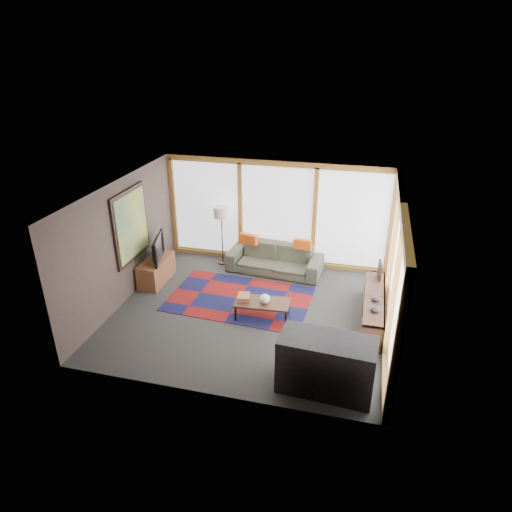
% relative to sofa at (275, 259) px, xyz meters
% --- Properties ---
extents(ground, '(5.50, 5.50, 0.00)m').
position_rel_sofa_xyz_m(ground, '(-0.08, -1.92, -0.33)').
color(ground, '#2F2E2C').
rests_on(ground, ground).
extents(room_envelope, '(5.52, 5.02, 2.62)m').
position_rel_sofa_xyz_m(room_envelope, '(0.41, -1.36, 1.21)').
color(room_envelope, '#3D312C').
rests_on(room_envelope, ground).
extents(rug, '(3.09, 2.07, 0.01)m').
position_rel_sofa_xyz_m(rug, '(-0.46, -1.47, -0.32)').
color(rug, maroon).
rests_on(rug, ground).
extents(sofa, '(2.32, 1.06, 0.66)m').
position_rel_sofa_xyz_m(sofa, '(0.00, 0.00, 0.00)').
color(sofa, '#3E4031').
rests_on(sofa, ground).
extents(pillow_left, '(0.45, 0.23, 0.24)m').
position_rel_sofa_xyz_m(pillow_left, '(-0.66, 0.02, 0.45)').
color(pillow_left, '#CD4B11').
rests_on(pillow_left, sofa).
extents(pillow_right, '(0.43, 0.15, 0.23)m').
position_rel_sofa_xyz_m(pillow_right, '(0.64, 0.03, 0.45)').
color(pillow_right, '#CD4B11').
rests_on(pillow_right, sofa).
extents(floor_lamp, '(0.38, 0.38, 1.49)m').
position_rel_sofa_xyz_m(floor_lamp, '(-1.36, 0.13, 0.42)').
color(floor_lamp, black).
rests_on(floor_lamp, ground).
extents(coffee_table, '(1.12, 0.62, 0.36)m').
position_rel_sofa_xyz_m(coffee_table, '(0.19, -2.05, -0.15)').
color(coffee_table, '#321911').
rests_on(coffee_table, ground).
extents(book_stack, '(0.29, 0.33, 0.10)m').
position_rel_sofa_xyz_m(book_stack, '(-0.20, -2.05, 0.08)').
color(book_stack, brown).
rests_on(book_stack, coffee_table).
extents(vase, '(0.24, 0.24, 0.19)m').
position_rel_sofa_xyz_m(vase, '(0.24, -2.08, 0.13)').
color(vase, white).
rests_on(vase, coffee_table).
extents(bookshelf, '(0.40, 2.20, 0.55)m').
position_rel_sofa_xyz_m(bookshelf, '(2.35, -1.60, -0.05)').
color(bookshelf, '#321911').
rests_on(bookshelf, ground).
extents(bowl_a, '(0.22, 0.22, 0.09)m').
position_rel_sofa_xyz_m(bowl_a, '(2.36, -2.17, 0.27)').
color(bowl_a, black).
rests_on(bowl_a, bookshelf).
extents(bowl_b, '(0.21, 0.21, 0.09)m').
position_rel_sofa_xyz_m(bowl_b, '(2.37, -1.78, 0.26)').
color(bowl_b, black).
rests_on(bowl_b, bookshelf).
extents(shelf_picture, '(0.08, 0.30, 0.39)m').
position_rel_sofa_xyz_m(shelf_picture, '(2.41, -0.83, 0.42)').
color(shelf_picture, black).
rests_on(shelf_picture, bookshelf).
extents(tv_console, '(0.47, 1.12, 0.56)m').
position_rel_sofa_xyz_m(tv_console, '(-2.55, -1.17, -0.05)').
color(tv_console, brown).
rests_on(tv_console, ground).
extents(television, '(0.38, 0.98, 0.57)m').
position_rel_sofa_xyz_m(television, '(-2.54, -1.16, 0.51)').
color(television, black).
rests_on(television, tv_console).
extents(bar_counter, '(1.54, 0.79, 0.95)m').
position_rel_sofa_xyz_m(bar_counter, '(1.65, -3.83, 0.15)').
color(bar_counter, black).
rests_on(bar_counter, ground).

